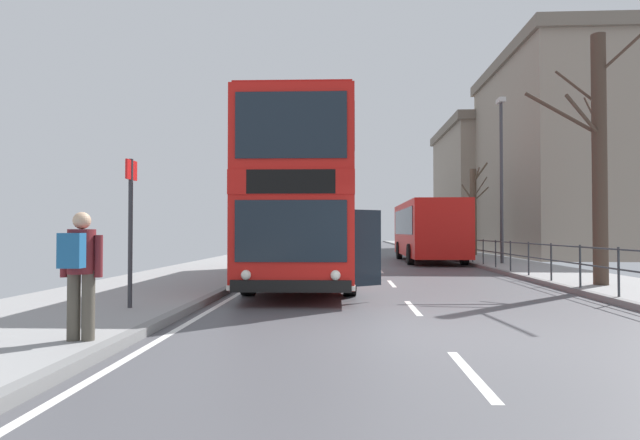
# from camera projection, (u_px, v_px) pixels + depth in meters

# --- Properties ---
(ground) EXTENTS (15.80, 140.00, 0.20)m
(ground) POSITION_uv_depth(u_px,v_px,m) (387.00, 331.00, 7.78)
(ground) COLOR #4D4D52
(double_decker_bus_main) EXTENTS (3.36, 10.89, 4.58)m
(double_decker_bus_main) POSITION_uv_depth(u_px,v_px,m) (307.00, 202.00, 15.56)
(double_decker_bus_main) COLOR red
(double_decker_bus_main) RESTS_ON ground
(background_bus_far_lane) EXTENTS (2.74, 9.05, 2.97)m
(background_bus_far_lane) POSITION_uv_depth(u_px,v_px,m) (428.00, 229.00, 26.45)
(background_bus_far_lane) COLOR red
(background_bus_far_lane) RESTS_ON ground
(pedestrian_railing_far_kerb) EXTENTS (0.05, 25.40, 1.05)m
(pedestrian_railing_far_kerb) POSITION_uv_depth(u_px,v_px,m) (496.00, 249.00, 20.06)
(pedestrian_railing_far_kerb) COLOR #2D3338
(pedestrian_railing_far_kerb) RESTS_ON ground
(pedestrian_with_backpack) EXTENTS (0.54, 0.53, 1.63)m
(pedestrian_with_backpack) POSITION_uv_depth(u_px,v_px,m) (80.00, 265.00, 6.57)
(pedestrian_with_backpack) COLOR #4C473D
(pedestrian_with_backpack) RESTS_ON ground
(bus_stop_sign_near) EXTENTS (0.08, 0.44, 2.71)m
(bus_stop_sign_near) POSITION_uv_depth(u_px,v_px,m) (131.00, 216.00, 9.46)
(bus_stop_sign_near) COLOR #2D2D33
(bus_stop_sign_near) RESTS_ON ground
(street_lamp_far_side) EXTENTS (0.28, 0.60, 7.23)m
(street_lamp_far_side) POSITION_uv_depth(u_px,v_px,m) (501.00, 167.00, 22.73)
(street_lamp_far_side) COLOR #38383D
(street_lamp_far_side) RESTS_ON ground
(bare_tree_far_00) EXTENTS (1.53, 2.29, 5.49)m
(bare_tree_far_00) POSITION_uv_depth(u_px,v_px,m) (473.00, 210.00, 30.69)
(bare_tree_far_00) COLOR brown
(bare_tree_far_00) RESTS_ON ground
(bare_tree_far_01) EXTENTS (2.91, 2.78, 6.81)m
(bare_tree_far_01) POSITION_uv_depth(u_px,v_px,m) (599.00, 155.00, 13.54)
(bare_tree_far_01) COLOR #423328
(bare_tree_far_01) RESTS_ON ground
(background_building_00) EXTENTS (11.59, 13.80, 12.51)m
(background_building_00) POSITION_uv_depth(u_px,v_px,m) (592.00, 155.00, 32.43)
(background_building_00) COLOR gray
(background_building_00) RESTS_ON ground
(background_building_01) EXTENTS (13.98, 12.80, 10.69)m
(background_building_01) POSITION_uv_depth(u_px,v_px,m) (524.00, 187.00, 44.90)
(background_building_01) COLOR gray
(background_building_01) RESTS_ON ground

